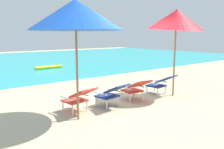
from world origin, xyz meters
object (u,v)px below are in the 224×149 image
lounge_chair_far_left (79,97)px  lounge_chair_near_right (136,88)px  lounge_chair_near_left (112,93)px  lounge_chair_far_right (161,83)px  beach_umbrella_right (176,20)px  beach_umbrella_left (76,15)px  swim_buoy (49,67)px

lounge_chair_far_left → lounge_chair_near_right: 1.82m
lounge_chair_near_left → lounge_chair_far_right: 2.04m
beach_umbrella_right → lounge_chair_near_right: bearing=169.2°
lounge_chair_near_left → beach_umbrella_left: bearing=-169.2°
lounge_chair_far_left → lounge_chair_near_right: same height
lounge_chair_far_right → lounge_chair_far_left: bearing=177.9°
lounge_chair_near_left → beach_umbrella_right: beach_umbrella_right is taller
lounge_chair_far_left → lounge_chair_far_right: same height
lounge_chair_far_left → beach_umbrella_left: size_ratio=0.35×
lounge_chair_near_left → swim_buoy: bearing=78.8°
beach_umbrella_left → swim_buoy: bearing=71.5°
lounge_chair_far_left → beach_umbrella_right: size_ratio=0.34×
lounge_chair_near_left → lounge_chair_near_right: (0.90, 0.03, 0.00)m
lounge_chair_near_left → lounge_chair_near_right: bearing=1.9°
beach_umbrella_left → lounge_chair_near_left: bearing=10.8°
lounge_chair_far_left → lounge_chair_near_left: (0.91, -0.16, 0.00)m
lounge_chair_near_right → beach_umbrella_right: 2.43m
swim_buoy → lounge_chair_far_left: 8.15m
lounge_chair_far_right → beach_umbrella_left: (-3.19, -0.27, 1.93)m
lounge_chair_far_right → beach_umbrella_right: (0.26, -0.29, 1.97)m
lounge_chair_far_right → beach_umbrella_left: beach_umbrella_left is taller
lounge_chair_far_left → lounge_chair_near_left: same height
lounge_chair_far_left → lounge_chair_near_left: size_ratio=1.00×
lounge_chair_far_left → lounge_chair_near_left: bearing=-9.8°
swim_buoy → lounge_chair_near_right: size_ratio=1.73×
beach_umbrella_right → beach_umbrella_left: bearing=179.7°
lounge_chair_near_right → lounge_chair_far_left: bearing=176.0°
lounge_chair_near_left → lounge_chair_far_right: same height
swim_buoy → lounge_chair_far_left: lounge_chair_far_left is taller
lounge_chair_near_right → beach_umbrella_left: bearing=-173.1°
lounge_chair_near_left → beach_umbrella_right: (2.31, -0.24, 1.97)m
swim_buoy → lounge_chair_near_right: (-0.67, -7.89, 0.31)m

